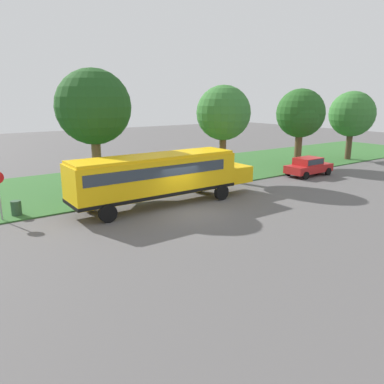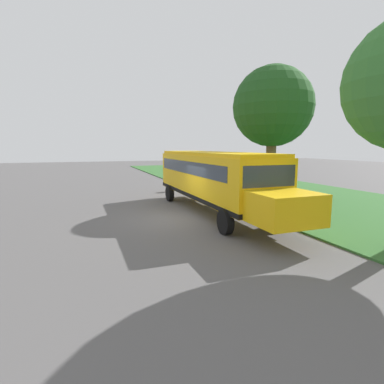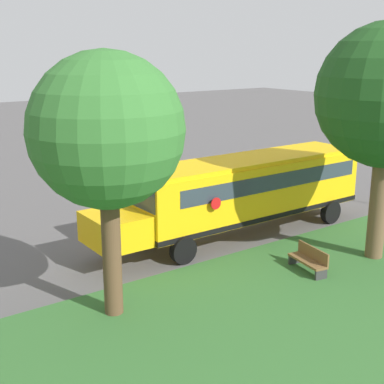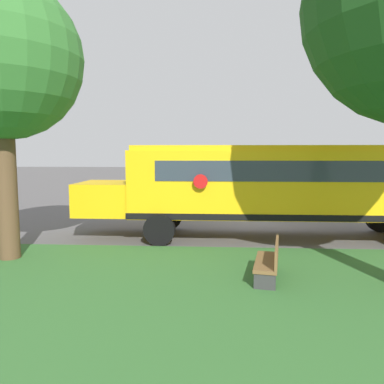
# 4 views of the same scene
# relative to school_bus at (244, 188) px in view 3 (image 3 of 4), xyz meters

# --- Properties ---
(ground_plane) EXTENTS (120.00, 120.00, 0.00)m
(ground_plane) POSITION_rel_school_bus_xyz_m (2.31, 0.70, -1.92)
(ground_plane) COLOR #565454
(school_bus) EXTENTS (2.85, 12.42, 3.16)m
(school_bus) POSITION_rel_school_bus_xyz_m (0.00, 0.00, 0.00)
(school_bus) COLOR yellow
(school_bus) RESTS_ON ground
(oak_tree_beside_bus) EXTENTS (4.96, 4.96, 8.39)m
(oak_tree_beside_bus) POSITION_rel_school_bus_xyz_m (-4.80, -1.96, 3.90)
(oak_tree_beside_bus) COLOR brown
(oak_tree_beside_bus) RESTS_ON ground
(oak_tree_roadside_mid) EXTENTS (4.20, 4.20, 7.45)m
(oak_tree_roadside_mid) POSITION_rel_school_bus_xyz_m (-3.15, 7.69, 3.52)
(oak_tree_roadside_mid) COLOR brown
(oak_tree_roadside_mid) RESTS_ON ground
(park_bench) EXTENTS (1.66, 0.78, 0.92)m
(park_bench) POSITION_rel_school_bus_xyz_m (-4.44, 0.91, -1.45)
(park_bench) COLOR brown
(park_bench) RESTS_ON ground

